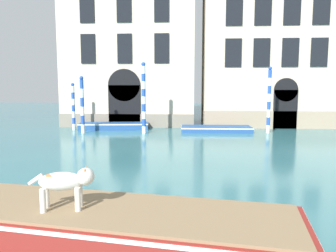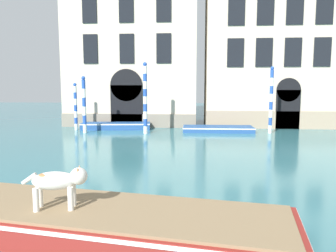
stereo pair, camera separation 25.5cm
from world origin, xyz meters
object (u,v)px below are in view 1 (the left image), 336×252
Objects in this scene: mooring_pole_3 at (82,105)px; boat_moored_near_palazzo at (114,126)px; mooring_pole_2 at (269,100)px; boat_foreground at (88,219)px; mooring_pole_0 at (144,98)px; dog_on_deck at (66,182)px; boat_moored_far at (216,129)px; mooring_pole_1 at (73,106)px.

boat_moored_near_palazzo is at bearing 51.64° from mooring_pole_3.
mooring_pole_3 is (-12.23, -0.86, -0.31)m from mooring_pole_2.
mooring_pole_0 reaches higher than boat_foreground.
boat_foreground is 14.79m from mooring_pole_0.
dog_on_deck reaches higher than boat_moored_far.
mooring_pole_3 reaches higher than boat_foreground.
boat_foreground reaches higher than boat_moored_far.
mooring_pole_2 reaches higher than dog_on_deck.
mooring_pole_0 is at bearing 81.67° from dog_on_deck.
mooring_pole_2 is at bearing -8.88° from boat_moored_far.
mooring_pole_3 is at bearing -171.86° from boat_moored_far.
mooring_pole_2 reaches higher than mooring_pole_3.
boat_moored_near_palazzo is 7.27m from boat_moored_far.
dog_on_deck is 17.10m from boat_moored_near_palazzo.
dog_on_deck is at bearing -73.01° from mooring_pole_3.
mooring_pole_1 reaches higher than boat_moored_near_palazzo.
mooring_pole_0 reaches higher than boat_moored_far.
mooring_pole_1 reaches higher than boat_moored_far.
dog_on_deck is at bearing -86.29° from boat_moored_near_palazzo.
mooring_pole_2 is (8.18, 0.84, -0.13)m from mooring_pole_0.
boat_foreground reaches higher than boat_moored_near_palazzo.
mooring_pole_3 reaches higher than mooring_pole_1.
mooring_pole_1 is 1.82m from mooring_pole_3.
mooring_pole_3 reaches higher than boat_moored_near_palazzo.
boat_foreground is at bearing -84.94° from boat_moored_near_palazzo.
mooring_pole_0 is (2.44, -2.02, 2.08)m from boat_moored_near_palazzo.
boat_foreground is 2.41× the size of mooring_pole_3.
mooring_pole_2 is (3.38, -0.49, 2.01)m from boat_moored_far.
boat_foreground is 2.07× the size of mooring_pole_2.
mooring_pole_0 reaches higher than mooring_pole_3.
mooring_pole_3 is (1.11, -1.42, 0.21)m from mooring_pole_1.
dog_on_deck is 0.39× the size of mooring_pole_1.
mooring_pole_2 reaches higher than boat_foreground.
mooring_pole_0 is at bearing -45.66° from boat_moored_near_palazzo.
boat_moored_near_palazzo is (-3.28, 16.64, -0.07)m from boat_foreground.
boat_foreground is 1.79× the size of boat_moored_near_palazzo.
mooring_pole_1 is 13.37m from mooring_pole_2.
boat_moored_near_palazzo is (-2.91, 16.83, -0.91)m from dog_on_deck.
mooring_pole_1 is at bearing 128.02° from mooring_pole_3.
mooring_pole_1 is (-6.00, 16.03, 1.36)m from boat_foreground.
mooring_pole_2 is (7.34, 15.47, 1.88)m from boat_foreground.
mooring_pole_2 is (13.34, -0.56, 0.52)m from mooring_pole_1.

